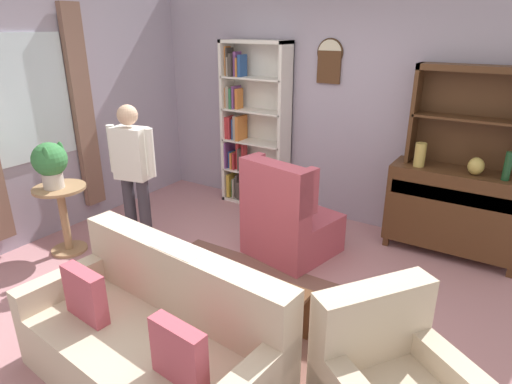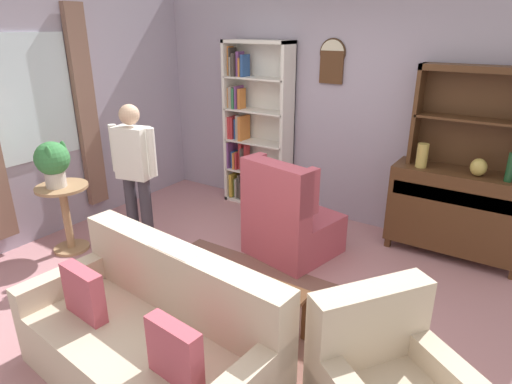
{
  "view_description": "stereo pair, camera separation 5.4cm",
  "coord_description": "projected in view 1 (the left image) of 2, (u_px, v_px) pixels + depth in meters",
  "views": [
    {
      "loc": [
        1.95,
        -2.68,
        2.27
      ],
      "look_at": [
        0.1,
        0.2,
        0.95
      ],
      "focal_mm": 30.56,
      "sensor_mm": 36.0,
      "label": 1
    },
    {
      "loc": [
        1.99,
        -2.65,
        2.27
      ],
      "look_at": [
        0.1,
        0.2,
        0.95
      ],
      "focal_mm": 30.56,
      "sensor_mm": 36.0,
      "label": 2
    }
  ],
  "objects": [
    {
      "name": "plant_stand",
      "position": [
        63.0,
        212.0,
        4.52
      ],
      "size": [
        0.52,
        0.52,
        0.73
      ],
      "color": "#A87F56",
      "rests_on": "ground_plane"
    },
    {
      "name": "wingback_chair",
      "position": [
        288.0,
        221.0,
        4.47
      ],
      "size": [
        0.93,
        0.94,
        1.05
      ],
      "color": "#B74C5B",
      "rests_on": "ground_plane"
    },
    {
      "name": "vase_round",
      "position": [
        476.0,
        166.0,
        4.16
      ],
      "size": [
        0.15,
        0.15,
        0.17
      ],
      "primitive_type": "ellipsoid",
      "color": "tan",
      "rests_on": "sideboard"
    },
    {
      "name": "area_rug",
      "position": [
        233.0,
        321.0,
        3.56
      ],
      "size": [
        2.35,
        1.93,
        0.01
      ],
      "primitive_type": "cube",
      "color": "brown",
      "rests_on": "ground_plane"
    },
    {
      "name": "sideboard",
      "position": [
        454.0,
        209.0,
        4.45
      ],
      "size": [
        1.3,
        0.45,
        0.92
      ],
      "color": "#4C2D19",
      "rests_on": "ground_plane"
    },
    {
      "name": "vase_tall",
      "position": [
        420.0,
        155.0,
        4.39
      ],
      "size": [
        0.11,
        0.11,
        0.24
      ],
      "primitive_type": "cylinder",
      "color": "tan",
      "rests_on": "sideboard"
    },
    {
      "name": "bottle_wine",
      "position": [
        508.0,
        166.0,
        3.99
      ],
      "size": [
        0.07,
        0.07,
        0.27
      ],
      "primitive_type": "cylinder",
      "color": "#194223",
      "rests_on": "sideboard"
    },
    {
      "name": "person_reading",
      "position": [
        133.0,
        170.0,
        4.36
      ],
      "size": [
        0.53,
        0.27,
        1.56
      ],
      "color": "#38333D",
      "rests_on": "ground_plane"
    },
    {
      "name": "wall_back",
      "position": [
        338.0,
        104.0,
        5.07
      ],
      "size": [
        5.0,
        0.09,
        2.8
      ],
      "color": "#A399AD",
      "rests_on": "ground_plane"
    },
    {
      "name": "ground_plane",
      "position": [
        235.0,
        296.0,
        3.9
      ],
      "size": [
        5.4,
        4.6,
        0.02
      ],
      "primitive_type": "cube",
      "color": "#B27A7F"
    },
    {
      "name": "wall_left",
      "position": [
        39.0,
        112.0,
        4.65
      ],
      "size": [
        0.16,
        4.2,
        2.8
      ],
      "color": "#A399AD",
      "rests_on": "ground_plane"
    },
    {
      "name": "potted_plant_large",
      "position": [
        50.0,
        162.0,
        4.3
      ],
      "size": [
        0.34,
        0.34,
        0.47
      ],
      "color": "beige",
      "rests_on": "plant_stand"
    },
    {
      "name": "couch_floral",
      "position": [
        154.0,
        344.0,
        2.85
      ],
      "size": [
        1.87,
        1.01,
        0.9
      ],
      "color": "beige",
      "rests_on": "ground_plane"
    },
    {
      "name": "coffee_table",
      "position": [
        250.0,
        298.0,
        3.26
      ],
      "size": [
        0.8,
        0.5,
        0.42
      ],
      "color": "#4C2D19",
      "rests_on": "ground_plane"
    },
    {
      "name": "bookshelf",
      "position": [
        250.0,
        130.0,
        5.63
      ],
      "size": [
        0.9,
        0.3,
        2.1
      ],
      "color": "silver",
      "rests_on": "ground_plane"
    },
    {
      "name": "book_stack",
      "position": [
        248.0,
        286.0,
        3.25
      ],
      "size": [
        0.19,
        0.15,
        0.05
      ],
      "color": "#CC7233",
      "rests_on": "coffee_table"
    },
    {
      "name": "sideboard_hutch",
      "position": [
        474.0,
        104.0,
        4.16
      ],
      "size": [
        1.1,
        0.26,
        1.0
      ],
      "color": "#4C2D19",
      "rests_on": "sideboard"
    }
  ]
}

